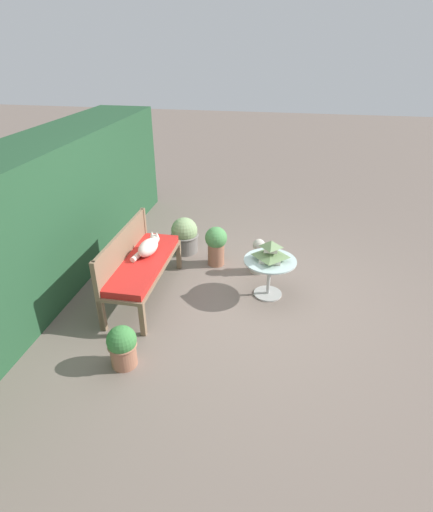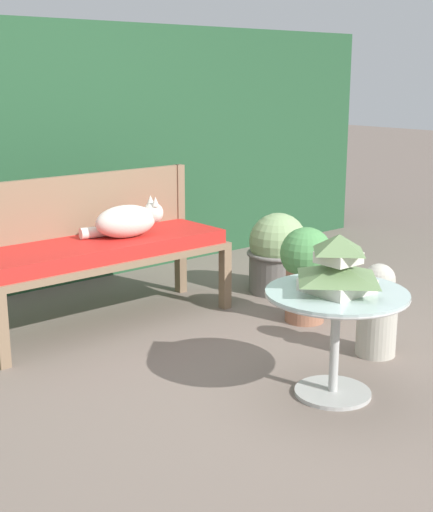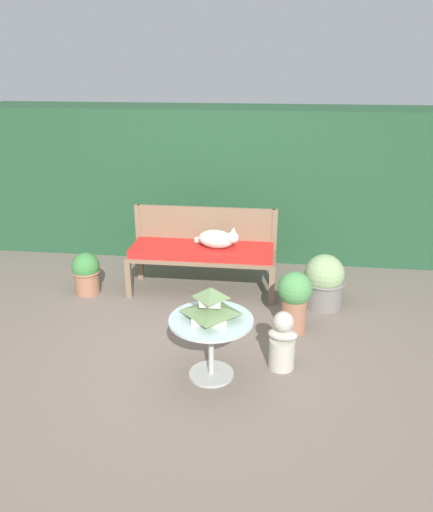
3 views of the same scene
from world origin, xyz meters
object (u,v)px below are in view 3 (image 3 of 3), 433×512
cat (217,239)px  potted_plant_patio_mid (294,298)px  garden_bench (202,253)px  potted_plant_table_far (86,272)px  potted_plant_hedge_corner (324,282)px  patio_table (211,331)px  garden_bust (282,343)px  pagoda_birdhouse (211,306)px

cat → potted_plant_patio_mid: bearing=-32.6°
garden_bench → potted_plant_table_far: bearing=-170.8°
cat → potted_plant_hedge_corner: (1.12, -0.17, -0.36)m
cat → patio_table: size_ratio=0.74×
potted_plant_hedge_corner → potted_plant_table_far: bearing=-179.7°
garden_bench → garden_bust: bearing=-57.6°
garden_bench → pagoda_birdhouse: pagoda_birdhouse is taller
garden_bench → potted_plant_hedge_corner: size_ratio=2.83×
pagoda_birdhouse → potted_plant_patio_mid: bearing=50.6°
garden_bust → potted_plant_hedge_corner: size_ratio=0.91×
garden_bench → cat: bearing=-7.3°
patio_table → garden_bench: bearing=101.2°
garden_bust → potted_plant_hedge_corner: 1.26m
garden_bench → potted_plant_hedge_corner: potted_plant_hedge_corner is taller
cat → patio_table: 1.56m
pagoda_birdhouse → garden_bench: bearing=101.2°
garden_bench → potted_plant_table_far: (-1.24, -0.20, -0.21)m
patio_table → pagoda_birdhouse: size_ratio=1.86×
cat → pagoda_birdhouse: size_ratio=1.38×
pagoda_birdhouse → potted_plant_hedge_corner: (0.98, 1.37, -0.36)m
garden_bench → cat: (0.17, -0.02, 0.18)m
cat → garden_bust: size_ratio=0.96×
garden_bust → garden_bench: bearing=129.5°
cat → potted_plant_patio_mid: cat is taller
garden_bench → potted_plant_hedge_corner: 1.32m
potted_plant_table_far → potted_plant_hedge_corner: (2.53, 0.01, 0.03)m
potted_plant_table_far → pagoda_birdhouse: bearing=-41.2°
potted_plant_patio_mid → potted_plant_table_far: 2.29m
pagoda_birdhouse → potted_plant_table_far: bearing=138.8°
patio_table → potted_plant_table_far: (-1.55, 1.36, -0.16)m
garden_bench → potted_plant_patio_mid: 1.23m
potted_plant_table_far → garden_bust: bearing=-29.0°
potted_plant_patio_mid → potted_plant_hedge_corner: (0.31, 0.56, -0.07)m
patio_table → potted_plant_table_far: size_ratio=1.43×
pagoda_birdhouse → potted_plant_table_far: (-1.55, 1.36, -0.39)m
cat → garden_bust: cat is taller
potted_plant_hedge_corner → pagoda_birdhouse: bearing=-125.6°
garden_bench → potted_plant_table_far: 1.28m
garden_bust → potted_plant_hedge_corner: bearing=77.6°
garden_bench → potted_plant_patio_mid: bearing=-37.4°
garden_bust → potted_plant_patio_mid: 0.64m
pagoda_birdhouse → potted_plant_table_far: pagoda_birdhouse is taller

